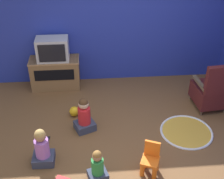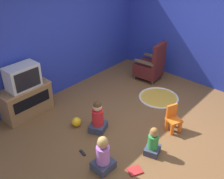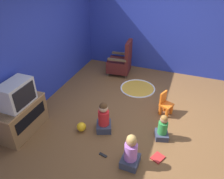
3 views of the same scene
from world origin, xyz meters
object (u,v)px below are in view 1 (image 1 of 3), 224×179
(yellow_kid_chair, at_px, (150,161))
(child_watching_right, at_px, (98,167))
(child_watching_left, at_px, (84,116))
(toy_ball, at_px, (74,111))
(remote_control, at_px, (48,140))
(child_watching_center, at_px, (42,149))
(television, at_px, (53,49))
(tv_cabinet, at_px, (55,73))
(black_armchair, at_px, (211,91))

(yellow_kid_chair, height_order, child_watching_right, child_watching_right)
(child_watching_left, bearing_deg, toy_ball, 92.65)
(remote_control, bearing_deg, child_watching_center, -168.36)
(yellow_kid_chair, bearing_deg, television, 144.46)
(child_watching_right, distance_m, toy_ball, 1.53)
(child_watching_right, distance_m, remote_control, 1.18)
(television, bearing_deg, tv_cabinet, 90.00)
(black_armchair, distance_m, toy_ball, 2.51)
(tv_cabinet, distance_m, toy_ball, 1.12)
(yellow_kid_chair, bearing_deg, toy_ball, 150.71)
(child_watching_right, bearing_deg, television, 90.03)
(tv_cabinet, relative_size, toy_ball, 5.49)
(yellow_kid_chair, xyz_separation_m, remote_control, (-1.54, 0.79, -0.20))
(child_watching_right, height_order, remote_control, child_watching_right)
(tv_cabinet, bearing_deg, child_watching_center, -91.27)
(child_watching_center, bearing_deg, toy_ball, 69.87)
(child_watching_center, xyz_separation_m, child_watching_right, (0.79, -0.37, -0.05))
(child_watching_left, distance_m, remote_control, 0.71)
(television, relative_size, toy_ball, 3.42)
(black_armchair, relative_size, child_watching_right, 1.91)
(child_watching_center, bearing_deg, black_armchair, 22.89)
(child_watching_right, bearing_deg, child_watching_center, 138.10)
(tv_cabinet, distance_m, yellow_kid_chair, 2.86)
(television, height_order, child_watching_right, television)
(yellow_kid_chair, relative_size, child_watching_center, 0.81)
(child_watching_left, relative_size, toy_ball, 3.51)
(television, bearing_deg, black_armchair, -18.22)
(toy_ball, xyz_separation_m, remote_control, (-0.43, -0.63, -0.08))
(tv_cabinet, relative_size, yellow_kid_chair, 1.94)
(yellow_kid_chair, bearing_deg, child_watching_center, -168.59)
(yellow_kid_chair, distance_m, child_watching_left, 1.38)
(child_watching_left, height_order, child_watching_center, child_watching_left)
(child_watching_center, distance_m, toy_ball, 1.21)
(television, xyz_separation_m, child_watching_left, (0.57, -1.39, -0.58))
(child_watching_center, bearing_deg, television, 90.00)
(black_armchair, height_order, child_watching_left, black_armchair)
(black_armchair, bearing_deg, child_watching_right, 30.39)
(black_armchair, xyz_separation_m, child_watching_left, (-2.31, -0.44, -0.09))
(child_watching_right, bearing_deg, yellow_kid_chair, -11.64)
(television, xyz_separation_m, child_watching_right, (0.74, -2.48, -0.63))
(tv_cabinet, bearing_deg, toy_ball, -69.15)
(tv_cabinet, relative_size, child_watching_left, 1.56)
(television, xyz_separation_m, black_armchair, (2.88, -0.95, -0.49))
(yellow_kid_chair, height_order, child_watching_center, child_watching_center)
(television, xyz_separation_m, toy_ball, (0.39, -1.00, -0.77))
(tv_cabinet, xyz_separation_m, toy_ball, (0.39, -1.02, -0.24))
(television, height_order, child_watching_center, television)
(black_armchair, relative_size, remote_control, 6.33)
(black_armchair, distance_m, child_watching_center, 3.15)
(black_armchair, distance_m, child_watching_right, 2.63)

